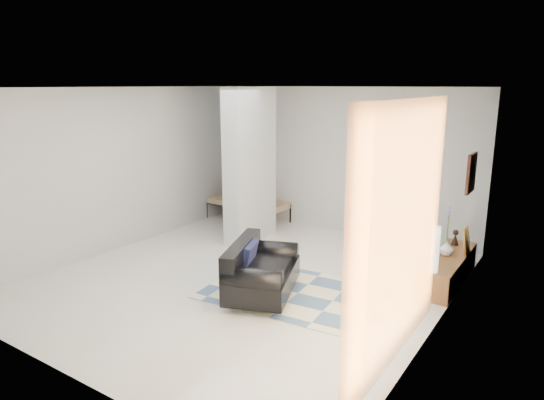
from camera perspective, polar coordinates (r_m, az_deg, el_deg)
The scene contains 17 objects.
floor at distance 7.38m, azimuth -2.83°, elevation -9.22°, with size 6.00×6.00×0.00m, color beige.
ceiling at distance 6.81m, azimuth -3.11°, elevation 13.08°, with size 6.00×6.00×0.00m, color white.
wall_back at distance 9.50m, azimuth 7.82°, elevation 4.61°, with size 6.00×6.00×0.00m, color #ABAEAF.
wall_front at distance 4.95m, azimuth -24.01°, elevation -4.70°, with size 6.00×6.00×0.00m, color #ABAEAF.
wall_left at distance 8.84m, azimuth -17.53°, elevation 3.45°, with size 6.00×6.00×0.00m, color #ABAEAF.
wall_right at distance 5.81m, azimuth 19.48°, elevation -1.71°, with size 6.00×6.00×0.00m, color #ABAEAF.
partition_column at distance 8.87m, azimuth -2.59°, elevation 4.09°, with size 0.35×1.20×2.80m, color #A8ACAF.
hallway_door at distance 10.59m, azimuth -2.65°, elevation 3.55°, with size 0.85×0.06×2.04m, color white.
curtain at distance 4.75m, azimuth 15.15°, elevation -4.09°, with size 2.55×2.55×0.00m, color #FF9743.
wall_art at distance 7.23m, azimuth 22.40°, elevation 2.94°, with size 0.04×0.45×0.55m, color #34160E.
media_console at distance 7.64m, azimuth 19.96°, elevation -7.58°, with size 0.45×1.74×0.80m.
loveseat at distance 6.67m, azimuth -1.56°, elevation -8.34°, with size 1.21×1.55×0.76m.
daybed at distance 10.35m, azimuth -2.91°, elevation -0.10°, with size 1.76×0.77×0.77m.
area_rug at distance 6.88m, azimuth 3.07°, elevation -10.91°, with size 2.52×1.68×0.01m, color beige.
cylinder_lamp at distance 6.79m, azimuth 18.62°, elevation -5.53°, with size 0.12×0.12×0.63m, color silver.
bronze_figurine at distance 8.08m, azimuth 20.75°, elevation -4.15°, with size 0.12×0.12×0.24m, color black, non-canonical shape.
vase at distance 7.57m, azimuth 19.80°, elevation -5.33°, with size 0.21×0.21×0.22m, color white.
Camera 1 is at (4.04, -5.48, 2.85)m, focal length 32.00 mm.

